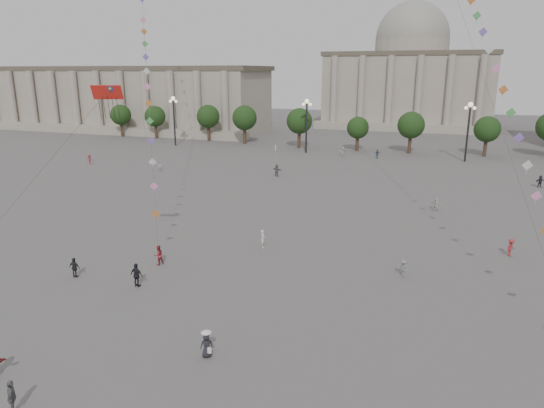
% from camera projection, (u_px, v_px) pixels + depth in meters
% --- Properties ---
extents(ground, '(360.00, 360.00, 0.00)m').
position_uv_depth(ground, '(238.00, 343.00, 29.43)').
color(ground, '#54514F').
rests_on(ground, ground).
extents(hall_west, '(84.00, 26.22, 17.20)m').
position_uv_depth(hall_west, '(124.00, 99.00, 136.53)').
color(hall_west, gray).
rests_on(hall_west, ground).
extents(hall_central, '(48.30, 34.30, 35.50)m').
position_uv_depth(hall_central, '(409.00, 77.00, 143.24)').
color(hall_central, gray).
rests_on(hall_central, ground).
extents(tree_row, '(137.12, 5.12, 8.00)m').
position_uv_depth(tree_row, '(388.00, 124.00, 98.98)').
color(tree_row, '#36241B').
rests_on(tree_row, ground).
extents(lamp_post_far_west, '(2.00, 0.90, 10.65)m').
position_uv_depth(lamp_post_far_west, '(174.00, 112.00, 105.51)').
color(lamp_post_far_west, '#262628').
rests_on(lamp_post_far_west, ground).
extents(lamp_post_mid_west, '(2.00, 0.90, 10.65)m').
position_uv_depth(lamp_post_mid_west, '(307.00, 116.00, 95.96)').
color(lamp_post_mid_west, '#262628').
rests_on(lamp_post_mid_west, ground).
extents(lamp_post_mid_east, '(2.00, 0.90, 10.65)m').
position_uv_depth(lamp_post_mid_east, '(469.00, 121.00, 86.40)').
color(lamp_post_mid_east, '#262628').
rests_on(lamp_post_mid_east, ground).
extents(person_crowd_0, '(1.10, 0.80, 1.73)m').
position_uv_depth(person_crowd_0, '(377.00, 154.00, 91.11)').
color(person_crowd_0, navy).
rests_on(person_crowd_0, ground).
extents(person_crowd_1, '(0.96, 0.98, 1.60)m').
position_uv_depth(person_crowd_1, '(160.00, 166.00, 80.08)').
color(person_crowd_1, silver).
rests_on(person_crowd_1, ground).
extents(person_crowd_2, '(1.16, 1.24, 1.69)m').
position_uv_depth(person_crowd_2, '(90.00, 159.00, 85.76)').
color(person_crowd_2, maroon).
rests_on(person_crowd_2, ground).
extents(person_crowd_4, '(1.35, 1.83, 1.92)m').
position_uv_depth(person_crowd_4, '(343.00, 151.00, 93.33)').
color(person_crowd_4, silver).
rests_on(person_crowd_4, ground).
extents(person_crowd_6, '(1.11, 0.91, 1.49)m').
position_uv_depth(person_crowd_6, '(403.00, 268.00, 38.64)').
color(person_crowd_6, slate).
rests_on(person_crowd_6, ground).
extents(person_crowd_7, '(1.49, 0.94, 1.54)m').
position_uv_depth(person_crowd_7, '(436.00, 205.00, 57.02)').
color(person_crowd_7, silver).
rests_on(person_crowd_7, ground).
extents(person_crowd_8, '(1.08, 1.18, 1.59)m').
position_uv_depth(person_crowd_8, '(511.00, 248.00, 43.03)').
color(person_crowd_8, maroon).
rests_on(person_crowd_8, ground).
extents(person_crowd_9, '(1.65, 1.17, 1.71)m').
position_uv_depth(person_crowd_9, '(540.00, 181.00, 68.53)').
color(person_crowd_9, '#232328').
rests_on(person_crowd_9, ground).
extents(person_crowd_10, '(0.56, 0.66, 1.55)m').
position_uv_depth(person_crowd_10, '(276.00, 149.00, 97.74)').
color(person_crowd_10, white).
rests_on(person_crowd_10, ground).
extents(person_crowd_12, '(1.84, 1.12, 1.90)m').
position_uv_depth(person_crowd_12, '(277.00, 170.00, 75.78)').
color(person_crowd_12, '#57585C').
rests_on(person_crowd_12, ground).
extents(person_crowd_13, '(0.59, 0.72, 1.71)m').
position_uv_depth(person_crowd_13, '(263.00, 239.00, 45.17)').
color(person_crowd_13, silver).
rests_on(person_crowd_13, ground).
extents(tourist_1, '(1.15, 0.59, 1.88)m').
position_uv_depth(tourist_1, '(137.00, 275.00, 36.88)').
color(tourist_1, black).
rests_on(tourist_1, ground).
extents(tourist_3, '(0.98, 1.07, 1.76)m').
position_uv_depth(tourist_3, '(12.00, 397.00, 23.18)').
color(tourist_3, '#5C5D61').
rests_on(tourist_3, ground).
extents(tourist_4, '(0.97, 0.41, 1.65)m').
position_uv_depth(tourist_4, '(75.00, 268.00, 38.60)').
color(tourist_4, '#232328').
rests_on(tourist_4, ground).
extents(kite_flyer_0, '(0.96, 1.04, 1.72)m').
position_uv_depth(kite_flyer_0, '(159.00, 255.00, 41.13)').
color(kite_flyer_0, maroon).
rests_on(kite_flyer_0, ground).
extents(hat_person, '(0.86, 0.79, 1.69)m').
position_uv_depth(hat_person, '(207.00, 344.00, 27.79)').
color(hat_person, black).
rests_on(hat_person, ground).
extents(dragon_kite, '(2.72, 8.49, 20.61)m').
position_uv_depth(dragon_kite, '(106.00, 104.00, 34.98)').
color(dragon_kite, red).
rests_on(dragon_kite, ground).
extents(kite_train_west, '(29.64, 44.29, 68.10)m').
position_uv_depth(kite_train_west, '(142.00, 5.00, 61.45)').
color(kite_train_west, '#3F3F3F').
rests_on(kite_train_west, ground).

